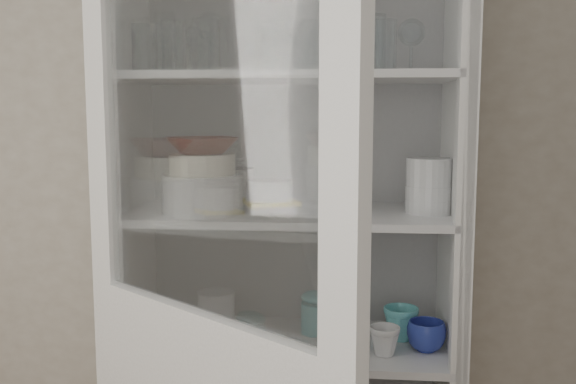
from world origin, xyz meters
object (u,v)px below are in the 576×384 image
Objects in this scene: plate_stack_back at (224,185)px; mug_blue at (426,336)px; goblet_3 at (411,45)px; plate_stack_front at (203,194)px; cream_bowl at (202,164)px; white_canister at (217,313)px; glass_platter at (269,207)px; goblet_2 at (362,50)px; white_ramekin at (269,190)px; mug_teal at (401,323)px; goblet_0 at (194,49)px; mug_white at (384,341)px; teal_jar at (316,315)px; goblet_1 at (277,46)px; terracotta_bowl at (202,146)px; yellow_trivet at (269,202)px; measuring_cups at (246,339)px; grey_bowl_stack at (429,186)px; pantry_cabinet at (290,307)px.

mug_blue is (0.63, -0.20, -0.41)m from plate_stack_back.
goblet_3 is 0.80× the size of plate_stack_front.
goblet_3 is at bearing 18.66° from cream_bowl.
glass_platter is at bearing -10.78° from white_canister.
goblet_2 reaches higher than glass_platter.
white_ramekin is 0.57m from mug_teal.
goblet_0 is at bearing -178.13° from goblet_3.
plate_stack_back is 2.22× the size of mug_white.
goblet_0 is 0.91m from teal_jar.
goblet_1 is at bearing -6.21° from plate_stack_back.
mug_blue is (0.65, 0.02, -0.55)m from terracotta_bowl.
goblet_2 is 0.55m from glass_platter.
goblet_2 is 0.83m from teal_jar.
plate_stack_back is at bearing -177.42° from mug_teal.
teal_jar is (0.14, 0.07, -0.37)m from yellow_trivet.
mug_blue is at bearing 1.84° from cream_bowl.
glass_platter is 3.05× the size of teal_jar.
glass_platter is at bearing 0.00° from white_ramekin.
goblet_0 is at bearing 156.09° from white_ramekin.
goblet_3 reaches higher than plate_stack_front.
measuring_cups is 0.15m from white_canister.
teal_jar is (-0.33, 0.12, 0.01)m from mug_blue.
goblet_0 is 1.05× the size of goblet_2.
goblet_0 is at bearing 178.27° from mug_white.
goblet_3 is 0.73m from plate_stack_back.
white_canister is (-0.64, 0.08, 0.02)m from mug_blue.
goblet_1 reaches higher than grey_bowl_stack.
white_ramekin is (0.19, 0.07, 0.00)m from plate_stack_front.
measuring_cups is at bearing 4.34° from terracotta_bowl.
mug_white is at bearing -15.67° from yellow_trivet.
pantry_cabinet is at bearing 31.12° from plate_stack_front.
pantry_cabinet is 0.23m from white_canister.
yellow_trivet is 0.40m from white_canister.
grey_bowl_stack is at bearing -34.79° from goblet_2.
plate_stack_front is 1.72× the size of white_canister.
white_ramekin reaches higher than teal_jar.
goblet_2 is at bearing 23.10° from terracotta_bowl.
plate_stack_back is 0.51m from teal_jar.
goblet_2 is 0.78× the size of terracotta_bowl.
goblet_1 is at bearing 162.76° from grey_bowl_stack.
measuring_cups is at bearing -154.17° from mug_teal.
teal_jar is (0.08, -0.00, -0.02)m from pantry_cabinet.
goblet_2 is at bearing 145.21° from grey_bowl_stack.
white_ramekin is at bearing 178.36° from grey_bowl_stack.
glass_platter is (0.19, 0.07, -0.05)m from plate_stack_front.
glass_platter is (0.19, 0.07, -0.19)m from terracotta_bowl.
glass_platter is at bearing -175.83° from mug_blue.
white_ramekin is at bearing -152.71° from teal_jar.
terracotta_bowl is 0.81m from mug_teal.
measuring_cups is at bearing -63.81° from plate_stack_back.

